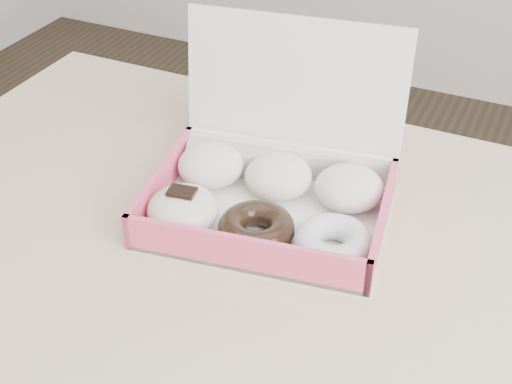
% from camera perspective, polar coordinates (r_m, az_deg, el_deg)
% --- Properties ---
extents(table, '(1.20, 0.80, 0.75)m').
position_cam_1_polar(table, '(0.92, 1.61, -9.65)').
color(table, '#CDB187').
rests_on(table, ground).
extents(donut_box, '(0.34, 0.30, 0.22)m').
position_cam_1_polar(donut_box, '(0.93, 1.07, 0.34)').
color(donut_box, white).
rests_on(donut_box, table).
extents(newspapers, '(0.32, 0.30, 0.04)m').
position_cam_1_polar(newspapers, '(1.08, 1.96, 4.84)').
color(newspapers, beige).
rests_on(newspapers, table).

